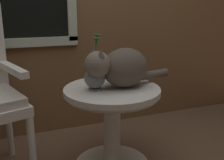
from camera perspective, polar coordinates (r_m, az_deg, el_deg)
wicker_side_table at (r=1.71m, az=0.00°, el=-7.72°), size 0.61×0.61×0.57m
cat at (r=1.63m, az=2.06°, el=2.78°), size 0.61×0.29×0.26m
pewter_vase_with_ivy at (r=1.58m, az=-3.75°, el=1.20°), size 0.13×0.13×0.33m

